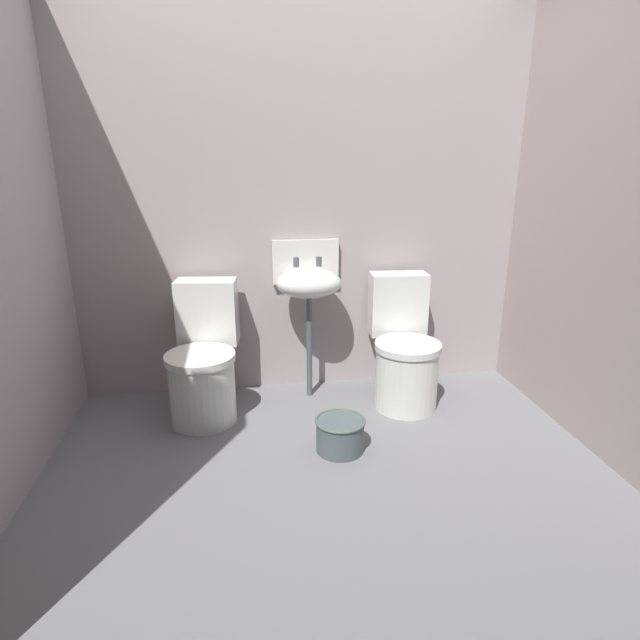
{
  "coord_description": "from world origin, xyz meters",
  "views": [
    {
      "loc": [
        -0.37,
        -2.22,
        1.5
      ],
      "look_at": [
        0.0,
        0.26,
        0.7
      ],
      "focal_mm": 29.25,
      "sensor_mm": 36.0,
      "label": 1
    }
  ],
  "objects_px": {
    "toilet_right": "(404,353)",
    "sink": "(308,281)",
    "bucket": "(340,434)",
    "toilet_left": "(204,364)"
  },
  "relations": [
    {
      "from": "bucket",
      "to": "toilet_right",
      "type": "bearing_deg",
      "value": 46.38
    },
    {
      "from": "toilet_left",
      "to": "sink",
      "type": "distance_m",
      "value": 0.8
    },
    {
      "from": "toilet_right",
      "to": "bucket",
      "type": "bearing_deg",
      "value": 49.74
    },
    {
      "from": "toilet_right",
      "to": "sink",
      "type": "bearing_deg",
      "value": -14.84
    },
    {
      "from": "sink",
      "to": "toilet_left",
      "type": "bearing_deg",
      "value": -163.82
    },
    {
      "from": "sink",
      "to": "bucket",
      "type": "height_order",
      "value": "sink"
    },
    {
      "from": "toilet_left",
      "to": "bucket",
      "type": "xyz_separation_m",
      "value": [
        0.72,
        -0.52,
        -0.23
      ]
    },
    {
      "from": "toilet_right",
      "to": "sink",
      "type": "height_order",
      "value": "sink"
    },
    {
      "from": "toilet_left",
      "to": "sink",
      "type": "xyz_separation_m",
      "value": [
        0.65,
        0.19,
        0.43
      ]
    },
    {
      "from": "toilet_right",
      "to": "sink",
      "type": "distance_m",
      "value": 0.74
    }
  ]
}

